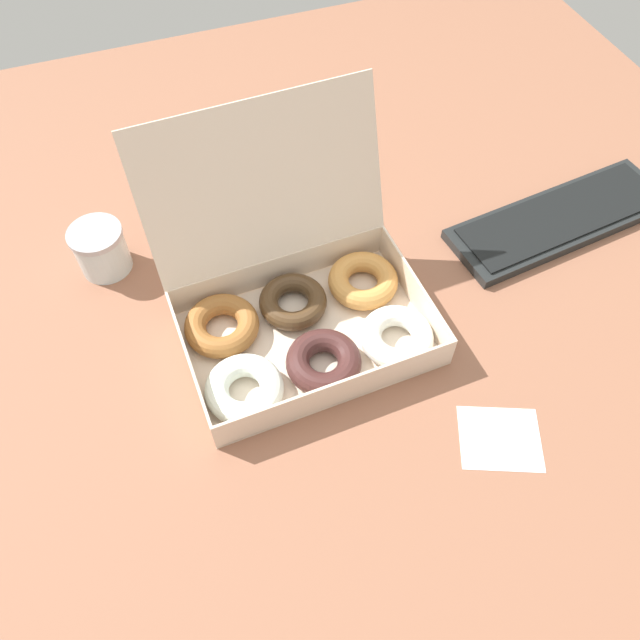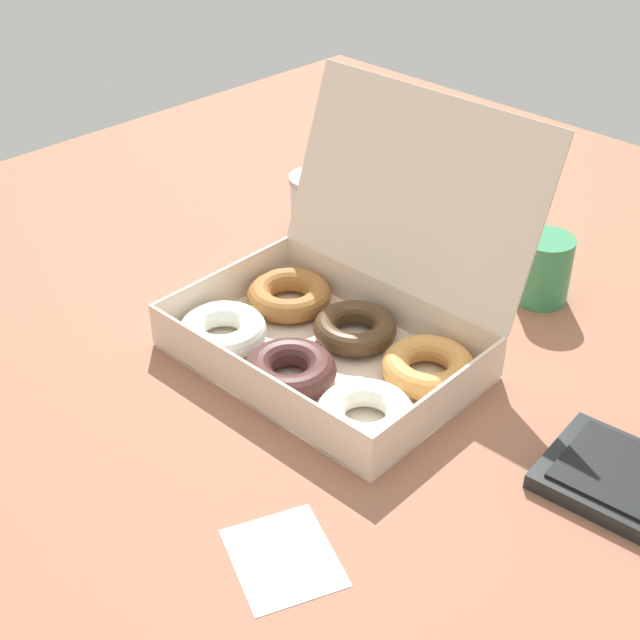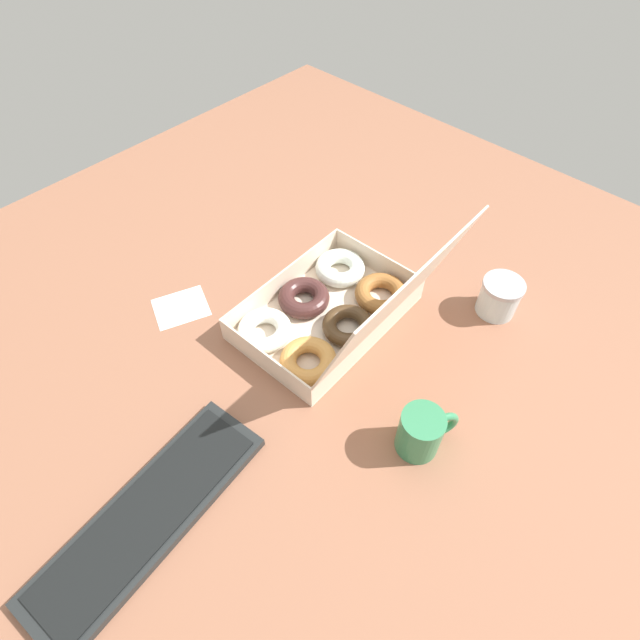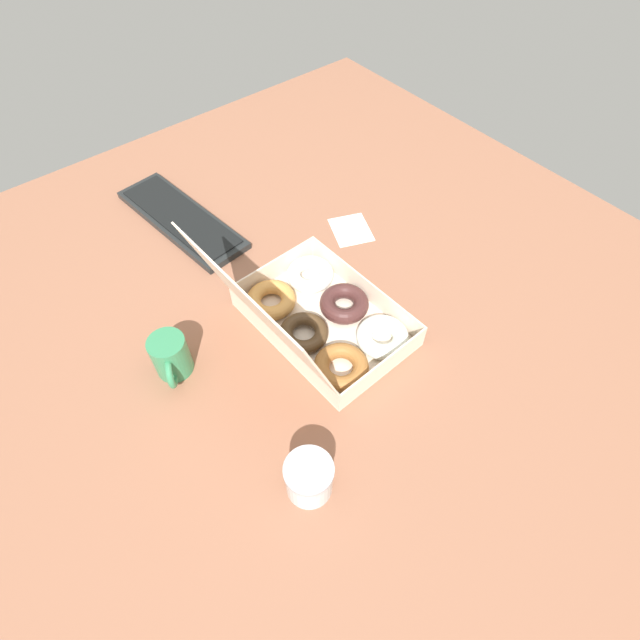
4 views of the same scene
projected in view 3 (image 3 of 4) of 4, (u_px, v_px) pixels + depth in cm
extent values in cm
cube|color=#925D45|center=(317.00, 336.00, 106.43)|extent=(180.00, 180.00, 2.00)
cube|color=beige|center=(326.00, 317.00, 108.22)|extent=(37.85, 26.21, 0.40)
cube|color=beige|center=(378.00, 262.00, 114.55)|extent=(1.27, 24.93, 5.84)
cube|color=beige|center=(265.00, 361.00, 97.07)|extent=(1.27, 24.93, 5.84)
cube|color=beige|center=(284.00, 280.00, 110.92)|extent=(36.19, 1.67, 5.84)
cube|color=beige|center=(372.00, 338.00, 100.70)|extent=(36.19, 1.67, 5.84)
cube|color=beige|center=(398.00, 300.00, 87.54)|extent=(37.27, 9.92, 23.66)
torus|color=white|center=(340.00, 268.00, 115.05)|extent=(15.03, 15.03, 3.49)
torus|color=#442422|center=(304.00, 298.00, 109.20)|extent=(13.66, 13.66, 3.61)
torus|color=white|center=(265.00, 330.00, 103.47)|extent=(13.11, 13.11, 3.33)
torus|color=#9A602D|center=(381.00, 294.00, 109.95)|extent=(15.71, 15.71, 3.37)
torus|color=#48311C|center=(348.00, 326.00, 104.22)|extent=(15.31, 15.31, 3.07)
torus|color=#D49147|center=(308.00, 361.00, 98.57)|extent=(16.14, 16.14, 3.39)
cube|color=black|center=(149.00, 516.00, 80.73)|extent=(43.17, 17.70, 1.80)
cube|color=black|center=(147.00, 514.00, 79.88)|extent=(39.60, 15.24, 0.40)
cylinder|color=#348254|center=(420.00, 433.00, 85.84)|extent=(7.67, 7.67, 9.51)
torus|color=#348254|center=(441.00, 425.00, 86.74)|extent=(6.61, 4.26, 6.71)
cylinder|color=black|center=(423.00, 424.00, 83.49)|extent=(6.75, 6.75, 0.57)
cylinder|color=silver|center=(499.00, 299.00, 106.88)|extent=(8.38, 8.38, 7.37)
cylinder|color=#B2B2B7|center=(504.00, 285.00, 103.65)|extent=(8.80, 8.80, 1.00)
cube|color=white|center=(181.00, 307.00, 110.11)|extent=(14.20, 13.29, 0.15)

